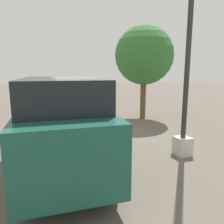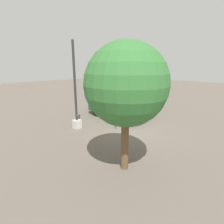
{
  "view_description": "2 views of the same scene",
  "coord_description": "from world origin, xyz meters",
  "px_view_note": "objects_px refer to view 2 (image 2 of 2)",
  "views": [
    {
      "loc": [
        7.59,
        -1.84,
        2.44
      ],
      "look_at": [
        1.07,
        0.43,
        1.17
      ],
      "focal_mm": 35.0,
      "sensor_mm": 36.0,
      "label": 1
    },
    {
      "loc": [
        -6.67,
        8.22,
        3.91
      ],
      "look_at": [
        0.35,
        1.07,
        1.26
      ],
      "focal_mm": 28.0,
      "sensor_mm": 36.0,
      "label": 2
    }
  ],
  "objects_px": {
    "lamp_post": "(76,104)",
    "parked_van": "(117,102)",
    "street_tree": "(126,85)",
    "parking_meter_near": "(116,112)"
  },
  "relations": [
    {
      "from": "lamp_post",
      "to": "street_tree",
      "type": "distance_m",
      "value": 5.6
    },
    {
      "from": "parked_van",
      "to": "lamp_post",
      "type": "bearing_deg",
      "value": 88.03
    },
    {
      "from": "parked_van",
      "to": "street_tree",
      "type": "relative_size",
      "value": 1.02
    },
    {
      "from": "parking_meter_near",
      "to": "lamp_post",
      "type": "xyz_separation_m",
      "value": [
        1.88,
        1.68,
        0.48
      ]
    },
    {
      "from": "lamp_post",
      "to": "parked_van",
      "type": "height_order",
      "value": "lamp_post"
    },
    {
      "from": "parked_van",
      "to": "street_tree",
      "type": "distance_m",
      "value": 7.15
    },
    {
      "from": "lamp_post",
      "to": "parking_meter_near",
      "type": "bearing_deg",
      "value": -138.26
    },
    {
      "from": "lamp_post",
      "to": "parked_van",
      "type": "bearing_deg",
      "value": -94.43
    },
    {
      "from": "lamp_post",
      "to": "parked_van",
      "type": "xyz_separation_m",
      "value": [
        -0.27,
        -3.46,
        -0.33
      ]
    },
    {
      "from": "parking_meter_near",
      "to": "lamp_post",
      "type": "bearing_deg",
      "value": 37.83
    }
  ]
}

